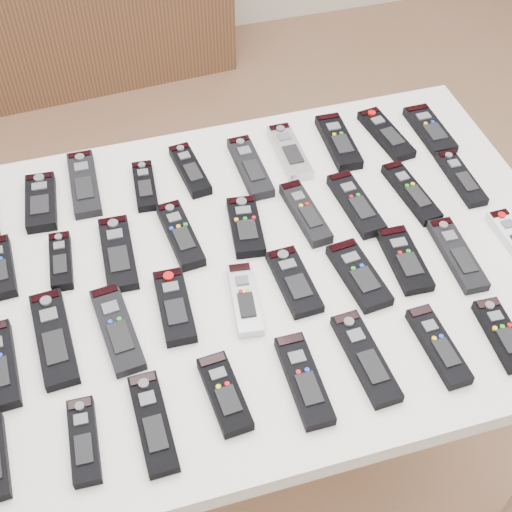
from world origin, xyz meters
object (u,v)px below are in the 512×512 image
object	(u,v)px
remote_32	(225,394)
remote_34	(365,358)
remote_2	(84,184)
remote_36	(502,335)
remote_11	(61,261)
remote_21	(117,329)
remote_26	(405,260)
remote_7	(338,142)
remote_35	(438,346)
remote_1	(41,202)
remote_12	(118,253)
table	(256,281)
remote_15	(305,213)
remote_16	(356,204)
remote_24	(294,281)
remote_30	(84,441)
remote_25	(359,275)
remote_6	(289,152)
remote_31	(153,423)
remote_3	(145,186)
remote_13	(180,235)
remote_9	(430,130)
remote_17	(411,193)
remote_23	(245,299)
remote_8	(386,134)
remote_18	(461,178)
remote_4	(190,170)
remote_5	(250,167)
remote_33	(304,380)
remote_14	(246,226)
remote_22	(175,306)

from	to	relation	value
remote_32	remote_34	xyz separation A→B (m)	(0.25, 0.00, -0.00)
remote_2	remote_32	distance (m)	0.61
remote_2	remote_36	xyz separation A→B (m)	(0.67, -0.61, 0.00)
remote_11	remote_21	size ratio (longest dim) A/B	0.71
remote_26	remote_34	bearing A→B (deg)	-127.47
remote_7	remote_26	distance (m)	0.37
remote_35	remote_36	distance (m)	0.12
remote_1	remote_12	world-z (taller)	remote_1
table	remote_15	distance (m)	0.18
remote_16	remote_2	bearing A→B (deg)	153.15
remote_24	remote_30	world-z (taller)	remote_30
remote_24	remote_25	bearing A→B (deg)	-12.05
remote_6	remote_26	bearing A→B (deg)	-72.51
remote_31	remote_35	size ratio (longest dim) A/B	1.10
remote_35	remote_3	bearing A→B (deg)	124.94
remote_36	remote_13	bearing A→B (deg)	144.24
remote_13	remote_15	distance (m)	0.26
remote_9	remote_31	xyz separation A→B (m)	(-0.76, -0.57, 0.00)
remote_3	remote_9	distance (m)	0.68
remote_25	remote_26	bearing A→B (deg)	0.91
remote_25	remote_11	bearing A→B (deg)	154.20
remote_17	remote_36	bearing A→B (deg)	-95.31
remote_23	remote_25	world-z (taller)	remote_25
remote_6	remote_32	world-z (taller)	same
remote_17	remote_26	xyz separation A→B (m)	(-0.09, -0.17, -0.00)
remote_12	remote_35	size ratio (longest dim) A/B	1.12
remote_3	remote_34	distance (m)	0.62
remote_15	remote_32	xyz separation A→B (m)	(-0.27, -0.37, -0.00)
remote_16	remote_25	bearing A→B (deg)	-114.14
remote_13	remote_8	bearing A→B (deg)	13.51
remote_6	remote_26	distance (m)	0.39
remote_26	remote_1	bearing A→B (deg)	154.01
remote_34	remote_16	bearing A→B (deg)	67.89
remote_6	remote_15	xyz separation A→B (m)	(-0.03, -0.20, 0.00)
remote_9	remote_32	size ratio (longest dim) A/B	1.11
remote_18	remote_21	xyz separation A→B (m)	(-0.78, -0.19, 0.00)
remote_9	remote_34	bearing A→B (deg)	-125.92
remote_34	remote_4	bearing A→B (deg)	105.10
remote_21	remote_23	bearing A→B (deg)	-5.75
remote_31	remote_23	bearing A→B (deg)	42.81
remote_5	remote_17	size ratio (longest dim) A/B	1.04
remote_3	remote_7	world-z (taller)	remote_7
remote_11	remote_36	bearing A→B (deg)	-24.65
remote_26	remote_33	size ratio (longest dim) A/B	0.91
remote_3	remote_13	xyz separation A→B (m)	(0.04, -0.17, 0.00)
remote_3	remote_35	distance (m)	0.70
remote_14	remote_18	world-z (taller)	remote_14
remote_17	remote_22	bearing A→B (deg)	-169.30
remote_36	remote_16	bearing A→B (deg)	111.34
remote_17	remote_26	bearing A→B (deg)	-123.72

